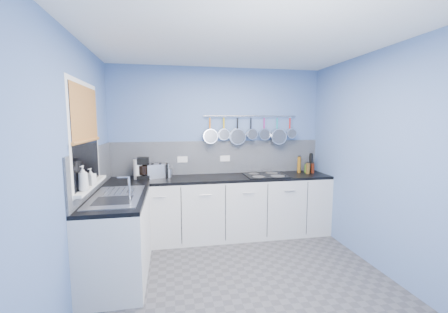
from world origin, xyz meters
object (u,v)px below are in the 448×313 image
object	(u,v)px
coffee_maker	(143,168)
canister	(169,173)
toaster	(157,171)
hob	(265,175)
soap_bottle_b	(91,177)
paper_towel	(138,169)
soap_bottle_a	(83,178)

from	to	relation	value
coffee_maker	canister	xyz separation A→B (m)	(0.34, 0.07, -0.09)
toaster	hob	world-z (taller)	toaster
soap_bottle_b	hob	bearing A→B (deg)	23.01
soap_bottle_b	canister	size ratio (longest dim) A/B	1.37
soap_bottle_b	paper_towel	xyz separation A→B (m)	(0.36, 1.00, -0.10)
paper_towel	coffee_maker	distance (m)	0.07
soap_bottle_b	canister	xyz separation A→B (m)	(0.77, 1.07, -0.17)
coffee_maker	hob	bearing A→B (deg)	-4.82
soap_bottle_b	paper_towel	distance (m)	1.07
soap_bottle_a	coffee_maker	bearing A→B (deg)	71.24
coffee_maker	hob	size ratio (longest dim) A/B	0.50
soap_bottle_a	paper_towel	xyz separation A→B (m)	(0.36, 1.26, -0.13)
soap_bottle_b	coffee_maker	world-z (taller)	soap_bottle_b
canister	hob	bearing A→B (deg)	-5.91
paper_towel	canister	world-z (taller)	paper_towel
soap_bottle_b	canister	world-z (taller)	soap_bottle_b
soap_bottle_a	paper_towel	world-z (taller)	soap_bottle_a
paper_towel	soap_bottle_a	bearing A→B (deg)	-105.82
canister	toaster	bearing A→B (deg)	-177.96
coffee_maker	toaster	bearing A→B (deg)	18.07
canister	hob	size ratio (longest dim) A/B	0.21
coffee_maker	soap_bottle_a	bearing A→B (deg)	-111.17
paper_towel	hob	world-z (taller)	paper_towel
soap_bottle_a	paper_towel	bearing A→B (deg)	74.18
canister	soap_bottle_b	bearing A→B (deg)	-125.75
soap_bottle_b	paper_towel	size ratio (longest dim) A/B	0.63
canister	paper_towel	bearing A→B (deg)	-169.94
canister	soap_bottle_a	bearing A→B (deg)	-120.10
coffee_maker	canister	distance (m)	0.36
paper_towel	coffee_maker	bearing A→B (deg)	1.32
soap_bottle_b	toaster	distance (m)	1.23
soap_bottle_a	toaster	world-z (taller)	soap_bottle_a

